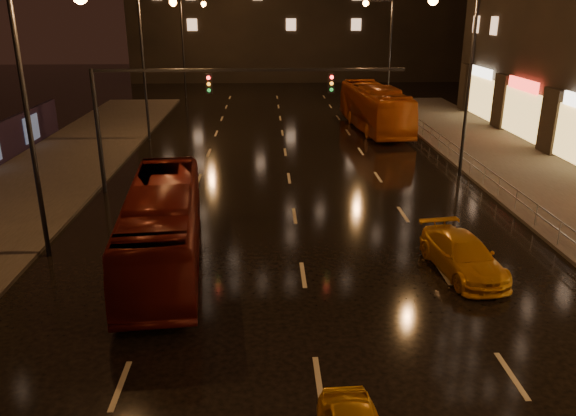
{
  "coord_description": "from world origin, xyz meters",
  "views": [
    {
      "loc": [
        -1.26,
        -7.92,
        8.95
      ],
      "look_at": [
        -0.53,
        10.09,
        2.5
      ],
      "focal_mm": 35.0,
      "sensor_mm": 36.0,
      "label": 1
    }
  ],
  "objects": [
    {
      "name": "bus_red",
      "position": [
        -5.06,
        11.29,
        1.47
      ],
      "size": [
        3.52,
        10.76,
        2.94
      ],
      "primitive_type": "imported",
      "rotation": [
        0.0,
        0.0,
        0.1
      ],
      "color": "#50100B",
      "rests_on": "ground"
    },
    {
      "name": "railing_right",
      "position": [
        10.2,
        18.0,
        0.9
      ],
      "size": [
        0.05,
        56.0,
        1.0
      ],
      "color": "#99999E",
      "rests_on": "sidewalk_right"
    },
    {
      "name": "traffic_signal",
      "position": [
        -5.06,
        20.0,
        4.74
      ],
      "size": [
        15.31,
        0.32,
        6.2
      ],
      "color": "black",
      "rests_on": "ground"
    },
    {
      "name": "ground",
      "position": [
        0.0,
        20.0,
        0.0
      ],
      "size": [
        140.0,
        140.0,
        0.0
      ],
      "primitive_type": "plane",
      "color": "black",
      "rests_on": "ground"
    },
    {
      "name": "bus_curb",
      "position": [
        7.16,
        35.09,
        1.69
      ],
      "size": [
        3.79,
        12.29,
        3.37
      ],
      "primitive_type": "imported",
      "rotation": [
        0.0,
        0.0,
        0.08
      ],
      "color": "#AB4811",
      "rests_on": "ground"
    },
    {
      "name": "taxi_far",
      "position": [
        5.69,
        10.0,
        0.65
      ],
      "size": [
        2.43,
        4.71,
        1.31
      ],
      "primitive_type": "imported",
      "rotation": [
        0.0,
        0.0,
        0.14
      ],
      "color": "orange",
      "rests_on": "ground"
    }
  ]
}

